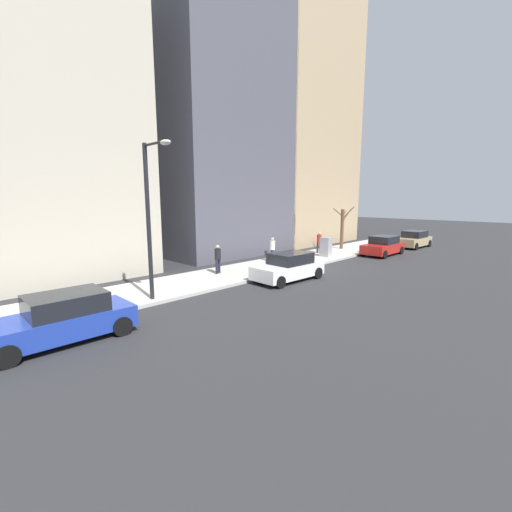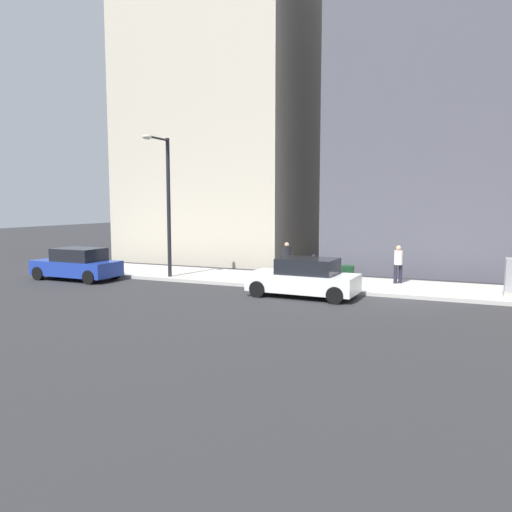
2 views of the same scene
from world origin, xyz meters
name	(u,v)px [view 1 (image 1 of 2)]	position (x,y,z in m)	size (l,w,h in m)	color
ground_plane	(306,269)	(0.00, 0.00, 0.00)	(120.00, 120.00, 0.00)	#2B2B2D
sidewalk	(282,264)	(2.00, 0.00, 0.07)	(4.00, 36.00, 0.15)	#B2AFA8
parked_car_tan	(414,239)	(-1.22, -14.87, 0.74)	(2.04, 4.26, 1.52)	tan
parked_car_red	(383,246)	(-1.11, -8.68, 0.74)	(1.93, 4.21, 1.52)	red
parked_car_white	(289,267)	(-1.15, 3.18, 0.74)	(2.06, 4.27, 1.52)	white
parked_car_blue	(62,319)	(-1.24, 14.47, 0.74)	(1.97, 4.22, 1.52)	#1E389E
parking_meter	(266,259)	(0.45, 3.28, 0.98)	(0.14, 0.10, 1.35)	slate
utility_box	(326,247)	(1.30, -4.24, 0.85)	(0.83, 0.61, 1.43)	#A8A399
streetlamp	(151,209)	(0.28, 10.44, 4.02)	(1.97, 0.32, 6.50)	black
bare_tree	(342,227)	(2.60, -8.72, 1.99)	(1.51, 2.08, 3.64)	brown
trash_bin	(275,262)	(0.90, 1.95, 0.60)	(0.56, 0.56, 0.90)	#14381E
pedestrian_near_meter	(319,241)	(2.67, -5.36, 1.09)	(0.36, 0.37, 1.66)	#1E1E2D
pedestrian_midblock	(272,248)	(2.77, 0.14, 1.09)	(0.36, 0.36, 1.66)	#1E1E2D
pedestrian_far_corner	(218,257)	(2.47, 5.20, 1.09)	(0.36, 0.39, 1.66)	#1E1E2D
office_tower_left	(287,116)	(11.05, -11.27, 12.83)	(11.10, 11.10, 25.67)	tan
office_block_center	(208,120)	(10.71, -0.70, 10.75)	(10.42, 10.42, 21.49)	#4C4C56
office_tower_right	(17,115)	(10.99, 12.47, 9.06)	(10.99, 10.99, 18.12)	#BCB29E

